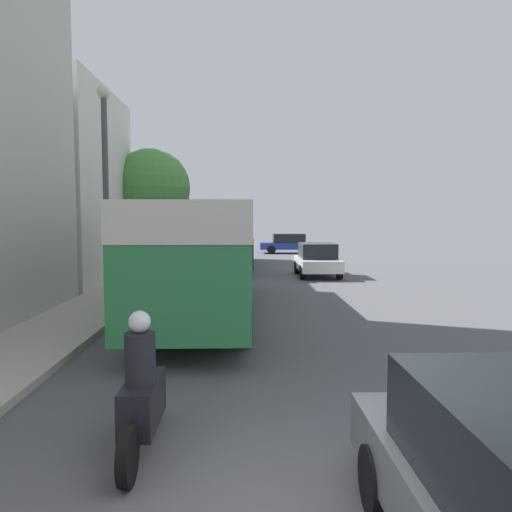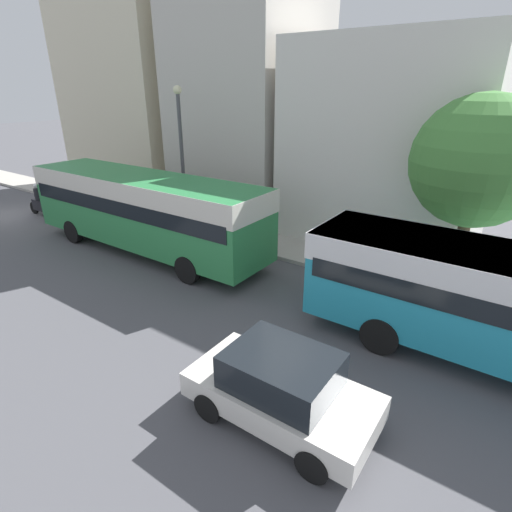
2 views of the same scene
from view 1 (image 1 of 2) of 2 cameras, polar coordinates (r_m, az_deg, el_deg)
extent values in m
cube|color=silver|center=(22.93, -22.69, 7.27)|extent=(5.26, 7.88, 8.14)
cube|color=#2D8447|center=(14.25, -6.00, 0.41)|extent=(2.59, 11.01, 2.62)
cube|color=silver|center=(14.21, -6.03, 4.10)|extent=(2.62, 11.06, 0.79)
cube|color=black|center=(14.23, -6.01, 1.73)|extent=(2.64, 10.57, 0.58)
cylinder|color=black|center=(17.88, -8.90, -3.01)|extent=(0.28, 1.00, 1.00)
cylinder|color=black|center=(17.73, -1.23, -3.03)|extent=(0.28, 1.00, 1.00)
cylinder|color=black|center=(11.25, -13.48, -7.53)|extent=(0.28, 1.00, 1.00)
cylinder|color=black|center=(11.00, -1.14, -7.68)|extent=(0.28, 1.00, 1.00)
cube|color=teal|center=(27.95, -3.51, 2.12)|extent=(2.53, 11.46, 2.34)
cube|color=white|center=(27.93, -3.52, 3.80)|extent=(2.56, 11.51, 0.70)
cube|color=black|center=(27.94, -3.52, 2.72)|extent=(2.58, 11.00, 0.51)
cylinder|color=black|center=(31.62, -5.37, 0.27)|extent=(0.28, 1.00, 1.00)
cylinder|color=black|center=(31.54, -1.15, 0.27)|extent=(0.28, 1.00, 1.00)
cylinder|color=black|center=(24.56, -6.52, -0.96)|extent=(0.28, 1.00, 1.00)
cylinder|color=black|center=(24.47, -1.08, -0.95)|extent=(0.28, 1.00, 1.00)
cube|color=black|center=(6.39, -12.82, -16.00)|extent=(0.38, 1.10, 0.55)
cylinder|color=black|center=(7.22, -11.47, -15.85)|extent=(0.10, 0.64, 0.64)
cylinder|color=black|center=(5.78, -14.45, -21.29)|extent=(0.12, 0.64, 0.64)
cylinder|color=black|center=(6.12, -13.10, -11.27)|extent=(0.36, 0.36, 0.60)
sphere|color=silver|center=(6.02, -13.17, -7.32)|extent=(0.26, 0.26, 0.26)
cylinder|color=black|center=(5.33, 13.62, -23.58)|extent=(0.22, 0.64, 0.64)
cube|color=silver|center=(23.83, 7.01, -0.90)|extent=(1.83, 3.81, 0.55)
cube|color=black|center=(23.78, 7.03, 0.61)|extent=(1.61, 2.09, 0.71)
cylinder|color=black|center=(24.92, 4.69, -1.28)|extent=(0.22, 0.64, 0.64)
cylinder|color=black|center=(25.15, 8.52, -1.26)|extent=(0.22, 0.64, 0.64)
cylinder|color=black|center=(22.59, 5.32, -1.88)|extent=(0.22, 0.64, 0.64)
cylinder|color=black|center=(22.84, 9.53, -1.85)|extent=(0.22, 0.64, 0.64)
cube|color=navy|center=(38.85, 3.75, 1.17)|extent=(4.47, 1.80, 0.51)
cube|color=black|center=(38.82, 3.76, 2.06)|extent=(2.46, 1.59, 0.68)
cylinder|color=black|center=(37.94, 1.78, 0.71)|extent=(0.64, 0.22, 0.64)
cylinder|color=black|center=(39.60, 1.65, 0.87)|extent=(0.64, 0.22, 0.64)
cylinder|color=black|center=(38.20, 5.93, 0.72)|extent=(0.64, 0.22, 0.64)
cylinder|color=black|center=(39.84, 5.63, 0.87)|extent=(0.64, 0.22, 0.64)
cylinder|color=#232838|center=(31.04, -11.06, 0.20)|extent=(0.28, 0.28, 0.79)
cylinder|color=black|center=(30.99, -11.08, 1.53)|extent=(0.35, 0.35, 0.66)
sphere|color=tan|center=(30.97, -11.10, 2.33)|extent=(0.21, 0.21, 0.21)
cylinder|color=brown|center=(25.66, -11.81, 1.38)|extent=(0.36, 0.36, 2.64)
sphere|color=#47893D|center=(25.67, -11.91, 7.60)|extent=(3.91, 3.91, 3.91)
cylinder|color=#47474C|center=(14.34, -16.75, 5.39)|extent=(0.16, 0.16, 5.88)
sphere|color=beige|center=(14.73, -17.03, 17.50)|extent=(0.36, 0.36, 0.36)
camera|label=2|loc=(28.32, 17.29, 11.37)|focal=28.00mm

